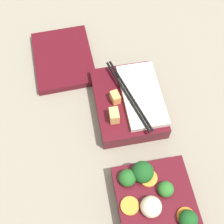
% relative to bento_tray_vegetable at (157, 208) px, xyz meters
% --- Properties ---
extents(ground_plane, '(3.00, 3.00, 0.00)m').
position_rel_bento_tray_vegetable_xyz_m(ground_plane, '(0.13, 0.01, -0.03)').
color(ground_plane, gray).
extents(bento_tray_vegetable, '(0.19, 0.14, 0.07)m').
position_rel_bento_tray_vegetable_xyz_m(bento_tray_vegetable, '(0.00, 0.00, 0.00)').
color(bento_tray_vegetable, '#510F19').
rests_on(bento_tray_vegetable, ground_plane).
extents(bento_tray_rice, '(0.19, 0.14, 0.06)m').
position_rel_bento_tray_vegetable_xyz_m(bento_tray_rice, '(0.24, 0.00, -0.00)').
color(bento_tray_rice, '#510F19').
rests_on(bento_tray_rice, ground_plane).
extents(bento_lid, '(0.19, 0.15, 0.02)m').
position_rel_bento_tray_vegetable_xyz_m(bento_lid, '(0.40, 0.13, -0.02)').
color(bento_lid, '#510F19').
rests_on(bento_lid, ground_plane).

